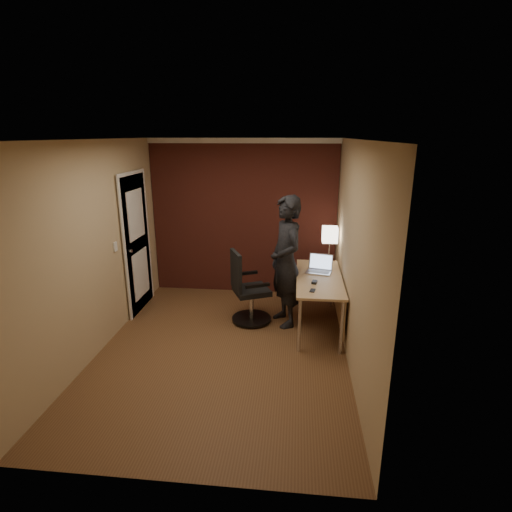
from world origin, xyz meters
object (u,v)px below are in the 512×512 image
(desk, at_px, (324,286))
(person, at_px, (286,262))
(laptop, at_px, (320,267))
(phone, at_px, (313,290))
(office_chair, at_px, (247,292))
(mouse, at_px, (314,282))
(desk_lamp, at_px, (330,235))

(desk, height_order, person, person)
(laptop, xyz_separation_m, person, (-0.47, -0.16, 0.11))
(desk, relative_size, phone, 13.04)
(desk, height_order, office_chair, office_chair)
(desk, bearing_deg, laptop, 103.85)
(phone, bearing_deg, desk, 83.48)
(mouse, distance_m, phone, 0.27)
(mouse, relative_size, phone, 0.87)
(desk, distance_m, person, 0.61)
(phone, bearing_deg, desk_lamp, 89.77)
(desk_lamp, distance_m, phone, 1.27)
(desk_lamp, relative_size, phone, 4.65)
(desk_lamp, distance_m, person, 0.88)
(desk, relative_size, laptop, 3.92)
(desk_lamp, relative_size, office_chair, 0.52)
(office_chair, bearing_deg, mouse, -18.07)
(laptop, relative_size, mouse, 3.83)
(desk_lamp, bearing_deg, desk, -97.98)
(laptop, relative_size, person, 0.21)
(mouse, bearing_deg, person, 152.17)
(desk_lamp, bearing_deg, phone, -103.04)
(desk, bearing_deg, phone, -109.33)
(desk_lamp, height_order, mouse, desk_lamp)
(desk, xyz_separation_m, office_chair, (-1.05, 0.05, -0.15))
(laptop, bearing_deg, office_chair, -169.61)
(desk, distance_m, desk_lamp, 0.86)
(laptop, bearing_deg, phone, -99.22)
(desk_lamp, distance_m, mouse, 1.02)
(office_chair, height_order, person, person)
(desk, distance_m, laptop, 0.31)
(office_chair, distance_m, person, 0.69)
(desk, distance_m, mouse, 0.32)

